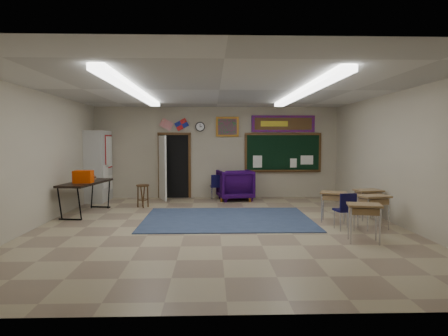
{
  "coord_description": "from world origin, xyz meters",
  "views": [
    {
      "loc": [
        -0.18,
        -8.73,
        1.91
      ],
      "look_at": [
        0.15,
        1.5,
        1.19
      ],
      "focal_mm": 32.0,
      "sensor_mm": 36.0,
      "label": 1
    }
  ],
  "objects_px": {
    "folding_table": "(86,196)",
    "wooden_stool": "(143,196)",
    "student_desk_front_left": "(333,205)",
    "student_desk_front_right": "(368,203)",
    "wingback_armchair": "(235,185)"
  },
  "relations": [
    {
      "from": "student_desk_front_left",
      "to": "wooden_stool",
      "type": "relative_size",
      "value": 1.1
    },
    {
      "from": "folding_table",
      "to": "wooden_stool",
      "type": "height_order",
      "value": "folding_table"
    },
    {
      "from": "student_desk_front_left",
      "to": "wooden_stool",
      "type": "height_order",
      "value": "student_desk_front_left"
    },
    {
      "from": "folding_table",
      "to": "student_desk_front_right",
      "type": "bearing_deg",
      "value": -0.13
    },
    {
      "from": "wooden_stool",
      "to": "student_desk_front_right",
      "type": "bearing_deg",
      "value": -18.52
    },
    {
      "from": "student_desk_front_left",
      "to": "folding_table",
      "type": "xyz_separation_m",
      "value": [
        -6.1,
        1.27,
        0.06
      ]
    },
    {
      "from": "student_desk_front_left",
      "to": "student_desk_front_right",
      "type": "xyz_separation_m",
      "value": [
        0.94,
        0.29,
        0.01
      ]
    },
    {
      "from": "student_desk_front_left",
      "to": "student_desk_front_right",
      "type": "distance_m",
      "value": 0.98
    },
    {
      "from": "student_desk_front_left",
      "to": "wooden_stool",
      "type": "bearing_deg",
      "value": 176.12
    },
    {
      "from": "student_desk_front_left",
      "to": "wooden_stool",
      "type": "xyz_separation_m",
      "value": [
        -4.8,
        2.21,
        -0.06
      ]
    },
    {
      "from": "wooden_stool",
      "to": "student_desk_front_left",
      "type": "bearing_deg",
      "value": -24.78
    },
    {
      "from": "wingback_armchair",
      "to": "wooden_stool",
      "type": "height_order",
      "value": "wingback_armchair"
    },
    {
      "from": "folding_table",
      "to": "wooden_stool",
      "type": "distance_m",
      "value": 1.61
    },
    {
      "from": "wingback_armchair",
      "to": "folding_table",
      "type": "bearing_deg",
      "value": 19.12
    },
    {
      "from": "wooden_stool",
      "to": "wingback_armchair",
      "type": "bearing_deg",
      "value": 25.56
    }
  ]
}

